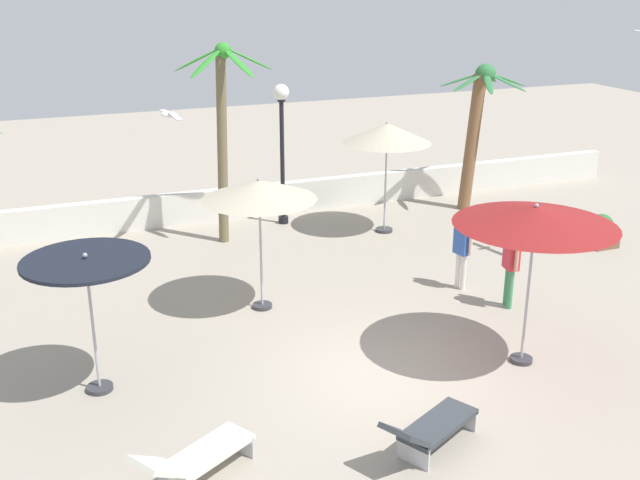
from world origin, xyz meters
name	(u,v)px	position (x,y,z in m)	size (l,w,h in m)	color
ground_plane	(390,375)	(0.00, 0.00, 0.00)	(56.00, 56.00, 0.00)	#9E9384
boundary_wall	(240,202)	(0.00, 9.65, 0.45)	(25.20, 0.30, 0.90)	silver
patio_umbrella_0	(387,134)	(3.31, 7.03, 2.70)	(2.33, 2.33, 3.02)	#333338
patio_umbrella_1	(87,270)	(-4.82, 1.34, 2.20)	(2.05, 2.05, 2.49)	#333338
patio_umbrella_2	(259,190)	(-1.25, 3.52, 2.57)	(2.34, 2.34, 2.84)	#333338
patio_umbrella_3	(536,217)	(2.45, -0.44, 2.77)	(2.81, 2.81, 3.01)	#333338
palm_tree_1	(222,121)	(-0.86, 7.87, 3.18)	(2.44, 2.52, 5.08)	brown
palm_tree_2	(477,119)	(6.69, 8.07, 2.68)	(2.55, 2.49, 4.24)	brown
lamp_post_1	(282,130)	(0.98, 8.72, 2.64)	(0.43, 0.43, 3.88)	black
lounge_chair_0	(430,428)	(-0.47, -2.23, 0.40)	(1.92, 1.35, 0.84)	#B7B7BC
lounge_chair_1	(195,458)	(-3.84, -1.68, 0.40)	(1.89, 1.42, 0.83)	#B7B7BC
guest_0	(462,247)	(3.18, 2.90, 0.99)	(0.32, 0.55, 1.63)	silver
guest_1	(511,261)	(3.59, 1.67, 1.05)	(0.30, 0.55, 1.72)	#3F8C59
seagull_0	(170,115)	(-2.35, 6.75, 3.62)	(0.39, 1.20, 0.14)	white
planter	(601,232)	(7.99, 3.97, 0.38)	(0.70, 0.70, 0.85)	brown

